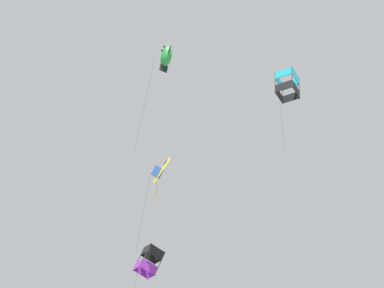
{
  "coord_description": "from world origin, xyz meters",
  "views": [
    {
      "loc": [
        -15.6,
        -31.2,
        8.33
      ],
      "look_at": [
        -2.57,
        -0.96,
        25.37
      ],
      "focal_mm": 46.46,
      "sensor_mm": 36.0,
      "label": 1
    }
  ],
  "objects_px": {
    "kite_fish_near_left": "(166,57)",
    "kite_box_low_drifter": "(149,261)",
    "kite_delta_upper_right": "(161,171)",
    "kite_box_far_centre": "(287,85)"
  },
  "relations": [
    {
      "from": "kite_box_far_centre",
      "to": "kite_delta_upper_right",
      "type": "xyz_separation_m",
      "value": [
        -8.02,
        6.08,
        -6.18
      ]
    },
    {
      "from": "kite_delta_upper_right",
      "to": "kite_box_low_drifter",
      "type": "bearing_deg",
      "value": -2.22
    },
    {
      "from": "kite_box_far_centre",
      "to": "kite_box_low_drifter",
      "type": "xyz_separation_m",
      "value": [
        -7.79,
        8.64,
        -12.47
      ]
    },
    {
      "from": "kite_box_low_drifter",
      "to": "kite_delta_upper_right",
      "type": "relative_size",
      "value": 0.84
    },
    {
      "from": "kite_box_far_centre",
      "to": "kite_delta_upper_right",
      "type": "relative_size",
      "value": 0.91
    },
    {
      "from": "kite_fish_near_left",
      "to": "kite_box_low_drifter",
      "type": "relative_size",
      "value": 1.32
    },
    {
      "from": "kite_box_far_centre",
      "to": "kite_box_low_drifter",
      "type": "distance_m",
      "value": 17.05
    },
    {
      "from": "kite_box_far_centre",
      "to": "kite_box_low_drifter",
      "type": "relative_size",
      "value": 1.08
    },
    {
      "from": "kite_box_low_drifter",
      "to": "kite_box_far_centre",
      "type": "bearing_deg",
      "value": -142.36
    },
    {
      "from": "kite_box_far_centre",
      "to": "kite_box_low_drifter",
      "type": "bearing_deg",
      "value": 8.36
    }
  ]
}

